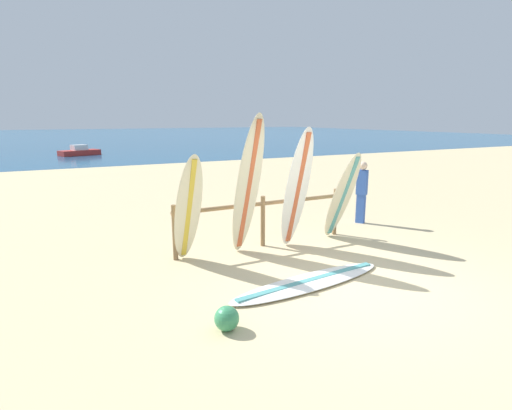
{
  "coord_description": "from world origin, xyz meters",
  "views": [
    {
      "loc": [
        -4.03,
        -4.36,
        2.52
      ],
      "look_at": [
        -0.41,
        2.73,
        0.78
      ],
      "focal_mm": 28.05,
      "sensor_mm": 36.0,
      "label": 1
    }
  ],
  "objects_px": {
    "surfboard_leaning_left": "(248,186)",
    "beach_ball": "(227,318)",
    "surfboard_leaning_far_left": "(188,209)",
    "surfboard_lying_on_sand": "(310,282)",
    "beachgoer_standing": "(362,189)",
    "small_boat_offshore": "(79,152)",
    "surfboard_leaning_center_left": "(297,189)",
    "surfboard_rack": "(263,213)",
    "surfboard_leaning_center": "(342,196)"
  },
  "relations": [
    {
      "from": "surfboard_leaning_left",
      "to": "beach_ball",
      "type": "bearing_deg",
      "value": -121.41
    },
    {
      "from": "surfboard_leaning_far_left",
      "to": "surfboard_lying_on_sand",
      "type": "bearing_deg",
      "value": -50.87
    },
    {
      "from": "surfboard_lying_on_sand",
      "to": "beachgoer_standing",
      "type": "bearing_deg",
      "value": 38.06
    },
    {
      "from": "beach_ball",
      "to": "small_boat_offshore",
      "type": "bearing_deg",
      "value": 89.91
    },
    {
      "from": "surfboard_leaning_far_left",
      "to": "surfboard_leaning_center_left",
      "type": "xyz_separation_m",
      "value": [
        2.13,
        -0.12,
        0.2
      ]
    },
    {
      "from": "surfboard_rack",
      "to": "surfboard_leaning_far_left",
      "type": "height_order",
      "value": "surfboard_leaning_far_left"
    },
    {
      "from": "surfboard_leaning_far_left",
      "to": "surfboard_leaning_left",
      "type": "xyz_separation_m",
      "value": [
        1.11,
        -0.06,
        0.33
      ]
    },
    {
      "from": "beachgoer_standing",
      "to": "small_boat_offshore",
      "type": "relative_size",
      "value": 0.54
    },
    {
      "from": "surfboard_lying_on_sand",
      "to": "beach_ball",
      "type": "relative_size",
      "value": 9.5
    },
    {
      "from": "surfboard_rack",
      "to": "surfboard_leaning_left",
      "type": "relative_size",
      "value": 1.4
    },
    {
      "from": "surfboard_leaning_far_left",
      "to": "surfboard_leaning_center_left",
      "type": "height_order",
      "value": "surfboard_leaning_center_left"
    },
    {
      "from": "surfboard_lying_on_sand",
      "to": "small_boat_offshore",
      "type": "height_order",
      "value": "small_boat_offshore"
    },
    {
      "from": "beachgoer_standing",
      "to": "beach_ball",
      "type": "relative_size",
      "value": 4.93
    },
    {
      "from": "surfboard_leaning_center_left",
      "to": "small_boat_offshore",
      "type": "height_order",
      "value": "surfboard_leaning_center_left"
    },
    {
      "from": "surfboard_leaning_center",
      "to": "beach_ball",
      "type": "xyz_separation_m",
      "value": [
        -3.56,
        -2.29,
        -0.79
      ]
    },
    {
      "from": "surfboard_rack",
      "to": "surfboard_leaning_center_left",
      "type": "distance_m",
      "value": 0.84
    },
    {
      "from": "surfboard_leaning_left",
      "to": "beach_ball",
      "type": "xyz_separation_m",
      "value": [
        -1.41,
        -2.31,
        -1.16
      ]
    },
    {
      "from": "beachgoer_standing",
      "to": "small_boat_offshore",
      "type": "height_order",
      "value": "beachgoer_standing"
    },
    {
      "from": "surfboard_leaning_left",
      "to": "beach_ball",
      "type": "distance_m",
      "value": 2.95
    },
    {
      "from": "surfboard_leaning_center",
      "to": "small_boat_offshore",
      "type": "xyz_separation_m",
      "value": [
        -3.52,
        23.86,
        -0.68
      ]
    },
    {
      "from": "small_boat_offshore",
      "to": "beach_ball",
      "type": "bearing_deg",
      "value": -90.09
    },
    {
      "from": "beach_ball",
      "to": "surfboard_leaning_center_left",
      "type": "bearing_deg",
      "value": 42.87
    },
    {
      "from": "surfboard_leaning_left",
      "to": "surfboard_leaning_center_left",
      "type": "bearing_deg",
      "value": -3.18
    },
    {
      "from": "surfboard_leaning_center_left",
      "to": "beachgoer_standing",
      "type": "height_order",
      "value": "surfboard_leaning_center_left"
    },
    {
      "from": "surfboard_leaning_far_left",
      "to": "beach_ball",
      "type": "relative_size",
      "value": 6.45
    },
    {
      "from": "surfboard_rack",
      "to": "surfboard_leaning_far_left",
      "type": "xyz_separation_m",
      "value": [
        -1.63,
        -0.33,
        0.3
      ]
    },
    {
      "from": "beachgoer_standing",
      "to": "beach_ball",
      "type": "bearing_deg",
      "value": -146.8
    },
    {
      "from": "surfboard_leaning_left",
      "to": "surfboard_leaning_center",
      "type": "distance_m",
      "value": 2.18
    },
    {
      "from": "surfboard_lying_on_sand",
      "to": "surfboard_leaning_left",
      "type": "bearing_deg",
      "value": 99.27
    },
    {
      "from": "surfboard_leaning_center_left",
      "to": "surfboard_leaning_center",
      "type": "xyz_separation_m",
      "value": [
        1.13,
        0.03,
        -0.25
      ]
    },
    {
      "from": "surfboard_lying_on_sand",
      "to": "small_boat_offshore",
      "type": "relative_size",
      "value": 1.03
    },
    {
      "from": "surfboard_leaning_far_left",
      "to": "small_boat_offshore",
      "type": "height_order",
      "value": "surfboard_leaning_far_left"
    },
    {
      "from": "surfboard_leaning_left",
      "to": "surfboard_lying_on_sand",
      "type": "bearing_deg",
      "value": -80.73
    },
    {
      "from": "small_boat_offshore",
      "to": "beach_ball",
      "type": "xyz_separation_m",
      "value": [
        -0.04,
        -26.14,
        -0.1
      ]
    },
    {
      "from": "surfboard_rack",
      "to": "small_boat_offshore",
      "type": "xyz_separation_m",
      "value": [
        -1.89,
        23.44,
        -0.43
      ]
    },
    {
      "from": "surfboard_leaning_center_left",
      "to": "surfboard_lying_on_sand",
      "type": "xyz_separation_m",
      "value": [
        -0.75,
        -1.57,
        -1.15
      ]
    },
    {
      "from": "surfboard_leaning_center_left",
      "to": "beach_ball",
      "type": "relative_size",
      "value": 7.78
    },
    {
      "from": "surfboard_leaning_left",
      "to": "beach_ball",
      "type": "relative_size",
      "value": 8.58
    },
    {
      "from": "beach_ball",
      "to": "surfboard_lying_on_sand",
      "type": "bearing_deg",
      "value": 22.15
    },
    {
      "from": "surfboard_rack",
      "to": "beachgoer_standing",
      "type": "distance_m",
      "value": 3.02
    },
    {
      "from": "small_boat_offshore",
      "to": "surfboard_leaning_center",
      "type": "bearing_deg",
      "value": -81.62
    },
    {
      "from": "surfboard_leaning_far_left",
      "to": "beach_ball",
      "type": "xyz_separation_m",
      "value": [
        -0.3,
        -2.37,
        -0.83
      ]
    },
    {
      "from": "beachgoer_standing",
      "to": "beach_ball",
      "type": "xyz_separation_m",
      "value": [
        -4.91,
        -3.21,
        -0.68
      ]
    },
    {
      "from": "beachgoer_standing",
      "to": "small_boat_offshore",
      "type": "distance_m",
      "value": 23.45
    },
    {
      "from": "surfboard_leaning_left",
      "to": "beachgoer_standing",
      "type": "height_order",
      "value": "surfboard_leaning_left"
    },
    {
      "from": "surfboard_leaning_far_left",
      "to": "beach_ball",
      "type": "distance_m",
      "value": 2.53
    },
    {
      "from": "surfboard_leaning_left",
      "to": "surfboard_leaning_center_left",
      "type": "distance_m",
      "value": 1.03
    },
    {
      "from": "surfboard_leaning_far_left",
      "to": "surfboard_lying_on_sand",
      "type": "relative_size",
      "value": 0.68
    },
    {
      "from": "small_boat_offshore",
      "to": "surfboard_leaning_center_left",
      "type": "bearing_deg",
      "value": -84.29
    },
    {
      "from": "surfboard_leaning_far_left",
      "to": "surfboard_leaning_left",
      "type": "bearing_deg",
      "value": -3.14
    }
  ]
}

